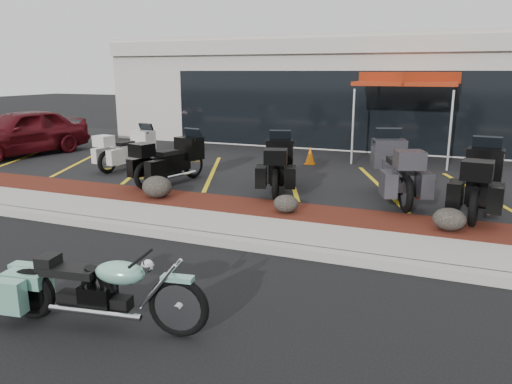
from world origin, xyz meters
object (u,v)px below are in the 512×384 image
at_px(hero_cruiser, 178,298).
at_px(traffic_cone, 310,155).
at_px(touring_white, 147,144).
at_px(popup_canopy, 408,80).
at_px(parked_car, 20,132).

relative_size(hero_cruiser, traffic_cone, 5.01).
relative_size(touring_white, traffic_cone, 4.04).
bearing_deg(hero_cruiser, traffic_cone, 89.21).
distance_m(touring_white, popup_canopy, 7.88).
height_order(hero_cruiser, touring_white, touring_white).
xyz_separation_m(hero_cruiser, traffic_cone, (-1.36, 9.67, -0.04)).
height_order(parked_car, traffic_cone, parked_car).
height_order(touring_white, traffic_cone, touring_white).
relative_size(parked_car, popup_canopy, 1.36).
bearing_deg(traffic_cone, parked_car, -167.36).
relative_size(touring_white, parked_car, 0.47).
relative_size(hero_cruiser, touring_white, 1.24).
xyz_separation_m(touring_white, popup_canopy, (6.74, 3.68, 1.77)).
height_order(hero_cruiser, parked_car, parked_car).
relative_size(touring_white, popup_canopy, 0.65).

